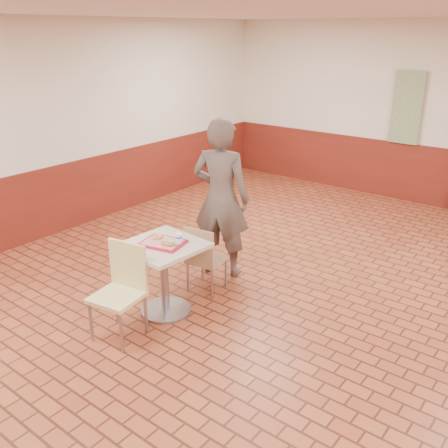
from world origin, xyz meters
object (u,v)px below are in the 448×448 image
Objects in this scene: main_table at (164,267)px; chair_main_front at (122,286)px; long_john_donut at (168,243)px; paper_cup at (179,237)px; customer at (221,198)px; ring_donut at (157,237)px; serving_tray at (163,243)px; chair_main_back at (204,256)px.

chair_main_front reaches higher than main_table.
long_john_donut is 1.94× the size of paper_cup.
customer reaches higher than ring_donut.
chair_main_front is at bearing -105.02° from long_john_donut.
paper_cup is (0.12, 0.11, 0.33)m from main_table.
serving_tray is at bearing 0.00° from main_table.
chair_main_front is at bearing -93.64° from serving_tray.
chair_main_front is at bearing -93.64° from main_table.
paper_cup is (0.08, -0.47, 0.41)m from chair_main_back.
chair_main_front is 0.61m from serving_tray.
customer reaches higher than chair_main_front.
chair_main_front reaches higher than serving_tray.
chair_main_back is 9.44× the size of paper_cup.
chair_main_front is at bearing -103.55° from paper_cup.
main_table is at bearing 77.03° from chair_main_front.
serving_tray is (-0.05, -0.58, 0.35)m from chair_main_back.
chair_main_back is 0.62m from paper_cup.
long_john_donut reaches higher than main_table.
chair_main_back is 1.94× the size of serving_tray.
ring_donut is 1.22× the size of paper_cup.
chair_main_front is 0.75m from paper_cup.
main_table is at bearing 166.74° from long_john_donut.
chair_main_front is at bearing 75.43° from customer.
serving_tray is at bearing -16.43° from ring_donut.
chair_main_back is at bearing 76.52° from chair_main_front.
main_table is 0.37m from paper_cup.
chair_main_front reaches higher than paper_cup.
paper_cup reaches higher than main_table.
ring_donut is at bearing 64.54° from chair_main_back.
customer is 22.41× the size of paper_cup.
main_table is 4.74× the size of long_john_donut.
serving_tray is at bearing 76.31° from chair_main_back.
ring_donut is at bearing 88.49° from chair_main_front.
chair_main_front is 1.16× the size of chair_main_back.
serving_tray is at bearing 166.74° from long_john_donut.
paper_cup reaches higher than serving_tray.
ring_donut is (0.01, -1.08, -0.13)m from customer.
paper_cup is at bearing 67.12° from chair_main_front.
chair_main_front is 2.25× the size of serving_tray.
ring_donut reaches higher than main_table.
main_table is 0.41× the size of customer.
paper_cup is (0.25, -1.00, -0.10)m from customer.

